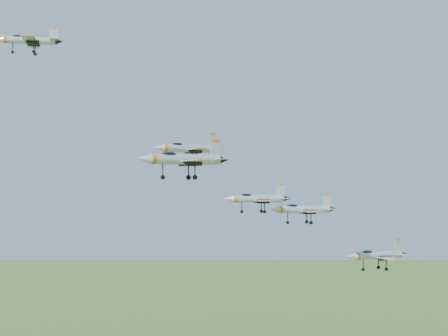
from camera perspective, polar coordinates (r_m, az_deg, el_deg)
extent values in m
cylinder|color=#AAB0B7|center=(109.05, -17.32, 11.08)|extent=(8.20, 1.73, 1.18)
cone|color=black|center=(108.56, -14.81, 11.12)|extent=(1.33, 1.08, 1.00)
ellipsoid|color=black|center=(109.42, -18.38, 11.28)|extent=(2.04, 0.98, 0.75)
cube|color=#AAB0B7|center=(106.53, -17.40, 11.25)|extent=(2.35, 4.11, 0.13)
cube|color=#AAB0B7|center=(111.44, -17.06, 10.69)|extent=(2.35, 4.11, 0.13)
cube|color=#AAB0B7|center=(108.92, -15.34, 11.74)|extent=(1.36, 0.20, 1.90)
cube|color=#D85D0F|center=(109.14, -15.34, 12.25)|extent=(1.00, 0.19, 0.32)
cylinder|color=#AAB0B7|center=(103.74, -3.13, 1.80)|extent=(9.22, 2.84, 1.32)
cone|color=#AAB0B7|center=(101.95, -6.02, 1.86)|extent=(2.02, 1.61, 1.32)
cone|color=black|center=(105.70, -0.45, 1.74)|extent=(1.59, 1.34, 1.12)
ellipsoid|color=black|center=(103.01, -4.30, 2.10)|extent=(2.36, 1.31, 0.84)
cube|color=#AAB0B7|center=(101.15, -2.46, 1.73)|extent=(3.05, 4.79, 0.14)
cube|color=#AAB0B7|center=(106.46, -3.57, 1.58)|extent=(3.05, 4.79, 0.14)
cube|color=#AAB0B7|center=(105.35, -1.01, 2.50)|extent=(1.52, 0.38, 2.13)
cube|color=#D85D0F|center=(105.43, -1.01, 3.10)|extent=(1.12, 0.33, 0.35)
cylinder|color=#AAB0B7|center=(82.65, -3.52, 0.80)|extent=(9.66, 3.07, 1.38)
cone|color=#AAB0B7|center=(80.80, -7.33, 0.85)|extent=(2.13, 1.70, 1.38)
cone|color=black|center=(84.76, -0.03, 0.74)|extent=(1.67, 1.42, 1.17)
ellipsoid|color=black|center=(81.87, -5.05, 1.18)|extent=(2.48, 1.40, 0.88)
cube|color=#AAB0B7|center=(79.94, -2.63, 0.68)|extent=(3.24, 5.04, 0.15)
cube|color=#AAB0B7|center=(85.50, -4.10, 0.55)|extent=(3.24, 5.04, 0.15)
cube|color=#AAB0B7|center=(84.35, -0.75, 1.73)|extent=(1.59, 0.41, 2.23)
cube|color=#D85D0F|center=(84.42, -0.75, 2.52)|extent=(1.18, 0.36, 0.37)
cylinder|color=#AAB0B7|center=(106.10, 3.17, -2.82)|extent=(8.80, 1.69, 1.26)
cone|color=#AAB0B7|center=(104.93, 0.39, -2.84)|extent=(1.81, 1.35, 1.26)
cone|color=black|center=(107.46, 5.79, -2.80)|extent=(1.41, 1.14, 1.07)
ellipsoid|color=black|center=(105.58, 2.04, -2.57)|extent=(2.18, 1.01, 0.80)
cube|color=#AAB0B7|center=(103.52, 3.65, -2.99)|extent=(2.44, 4.38, 0.14)
cube|color=#AAB0B7|center=(108.79, 2.92, -2.91)|extent=(2.44, 4.38, 0.14)
cube|color=#AAB0B7|center=(107.13, 5.24, -2.10)|extent=(1.46, 0.19, 2.04)
cube|color=#D85D0F|center=(107.12, 5.24, -1.53)|extent=(1.07, 0.19, 0.34)
cylinder|color=#AAB0B7|center=(94.13, 7.36, -3.76)|extent=(7.88, 1.47, 1.13)
cone|color=#AAB0B7|center=(92.73, 4.60, -3.81)|extent=(1.62, 1.20, 1.13)
cone|color=black|center=(95.69, 9.93, -3.71)|extent=(1.26, 1.01, 0.96)
ellipsoid|color=black|center=(93.52, 6.25, -3.52)|extent=(1.95, 0.90, 0.72)
cube|color=#AAB0B7|center=(91.90, 7.96, -3.96)|extent=(2.17, 3.92, 0.12)
cube|color=#AAB0B7|center=(96.51, 6.99, -3.83)|extent=(2.17, 3.92, 0.12)
cube|color=#AAB0B7|center=(95.30, 9.40, -3.02)|extent=(1.31, 0.16, 1.83)
cube|color=#D85D0F|center=(95.28, 9.39, -2.44)|extent=(0.96, 0.16, 0.30)
cylinder|color=#AAB0B7|center=(103.65, 13.92, -7.74)|extent=(8.63, 2.35, 1.23)
cone|color=#AAB0B7|center=(100.79, 11.53, -7.94)|extent=(1.86, 1.45, 1.23)
cone|color=black|center=(106.57, 16.10, -7.55)|extent=(1.46, 1.22, 1.05)
ellipsoid|color=black|center=(102.41, 12.96, -7.56)|extent=(2.19, 1.16, 0.78)
cube|color=#AAB0B7|center=(101.65, 14.89, -8.00)|extent=(2.72, 4.43, 0.13)
cube|color=#AAB0B7|center=(105.95, 13.17, -7.73)|extent=(2.72, 4.43, 0.13)
cube|color=#AAB0B7|center=(105.81, 15.65, -6.90)|extent=(1.43, 0.30, 1.99)
cube|color=#D85D0F|center=(105.71, 15.65, -6.34)|extent=(1.05, 0.27, 0.33)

